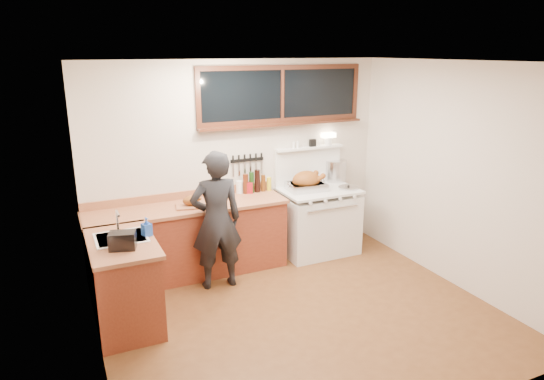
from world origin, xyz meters
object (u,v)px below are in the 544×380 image
vintage_stove (318,219)px  cutting_board (192,202)px  man (216,220)px  roast_turkey (307,182)px

vintage_stove → cutting_board: 1.83m
man → vintage_stove: bearing=14.2°
vintage_stove → cutting_board: size_ratio=3.89×
man → roast_turkey: bearing=16.9°
vintage_stove → roast_turkey: bearing=171.0°
vintage_stove → cutting_board: bearing=-179.3°
roast_turkey → vintage_stove: bearing=-9.0°
vintage_stove → roast_turkey: 0.56m
man → cutting_board: man is taller
vintage_stove → man: man is taller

